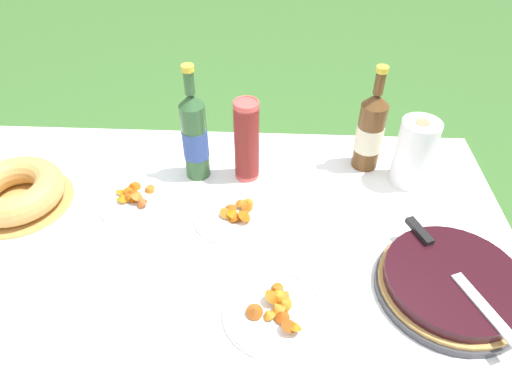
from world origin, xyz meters
The scene contains 13 objects.
ground_plane centered at (0.00, 0.00, 0.00)m, with size 16.00×16.00×0.00m, color #3D6B2D.
garden_table centered at (0.00, 0.00, 0.61)m, with size 1.61×0.94×0.67m.
tablecloth centered at (0.00, 0.00, 0.66)m, with size 1.62×0.95×0.10m.
berry_tart centered at (0.59, -0.16, 0.71)m, with size 0.34×0.34×0.06m.
serving_knife centered at (0.58, -0.13, 0.74)m, with size 0.17×0.36×0.01m.
bundt_cake centered at (-0.54, 0.09, 0.72)m, with size 0.29×0.29×0.09m.
cup_stack centered at (0.09, 0.24, 0.80)m, with size 0.07×0.07×0.25m.
cider_bottle_green centered at (-0.06, 0.24, 0.82)m, with size 0.07×0.07×0.35m.
cider_bottle_amber centered at (0.45, 0.31, 0.80)m, with size 0.08×0.08×0.33m.
snack_plate_near centered at (0.06, 0.06, 0.69)m, with size 0.20×0.20×0.06m.
snack_plate_left centered at (-0.22, 0.11, 0.69)m, with size 0.21×0.21×0.06m.
snack_plate_right centered at (0.19, -0.24, 0.69)m, with size 0.23×0.23×0.06m.
paper_towel_roll centered at (0.57, 0.24, 0.78)m, with size 0.11×0.11×0.20m.
Camera 1 is at (0.17, -0.83, 1.55)m, focal length 32.00 mm.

